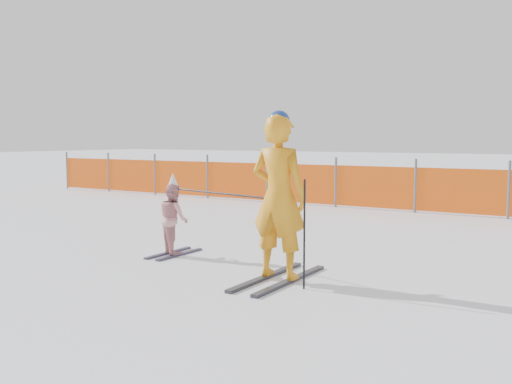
% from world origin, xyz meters
% --- Properties ---
extents(ground, '(120.00, 120.00, 0.00)m').
position_xyz_m(ground, '(0.00, 0.00, 0.00)').
color(ground, white).
rests_on(ground, ground).
extents(adult, '(0.72, 1.67, 2.05)m').
position_xyz_m(adult, '(0.67, -0.05, 1.03)').
color(adult, black).
rests_on(adult, ground).
extents(child, '(0.63, 0.99, 1.21)m').
position_xyz_m(child, '(-1.41, 0.45, 0.55)').
color(child, black).
rests_on(child, ground).
extents(ski_poles, '(2.42, 0.70, 1.26)m').
position_xyz_m(ski_poles, '(0.23, 0.02, 0.84)').
color(ski_poles, black).
rests_on(ski_poles, ground).
extents(safety_fence, '(17.34, 0.06, 1.25)m').
position_xyz_m(safety_fence, '(-3.20, 7.13, 0.56)').
color(safety_fence, '#595960').
rests_on(safety_fence, ground).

